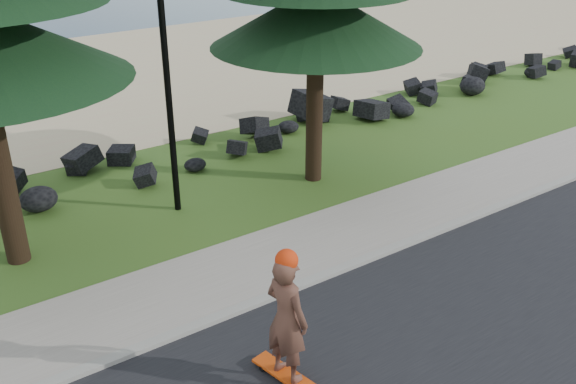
% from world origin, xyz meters
% --- Properties ---
extents(ground, '(160.00, 160.00, 0.00)m').
position_xyz_m(ground, '(0.00, 0.00, 0.00)').
color(ground, '#3D5D1D').
rests_on(ground, ground).
extents(kerb, '(160.00, 0.20, 0.10)m').
position_xyz_m(kerb, '(0.00, -0.90, 0.05)').
color(kerb, gray).
rests_on(kerb, ground).
extents(sidewalk, '(160.00, 2.00, 0.08)m').
position_xyz_m(sidewalk, '(0.00, 0.20, 0.04)').
color(sidewalk, gray).
rests_on(sidewalk, ground).
extents(beach_sand, '(160.00, 15.00, 0.01)m').
position_xyz_m(beach_sand, '(0.00, 14.50, 0.01)').
color(beach_sand, tan).
rests_on(beach_sand, ground).
extents(seawall_boulders, '(60.00, 2.40, 1.10)m').
position_xyz_m(seawall_boulders, '(0.00, 5.60, 0.00)').
color(seawall_boulders, black).
rests_on(seawall_boulders, ground).
extents(lamp_post, '(0.25, 0.14, 8.14)m').
position_xyz_m(lamp_post, '(0.00, 3.20, 4.13)').
color(lamp_post, black).
rests_on(lamp_post, ground).
extents(skateboarder, '(0.61, 1.23, 2.23)m').
position_xyz_m(skateboarder, '(-1.10, -2.75, 1.12)').
color(skateboarder, '#CC410C').
rests_on(skateboarder, ground).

